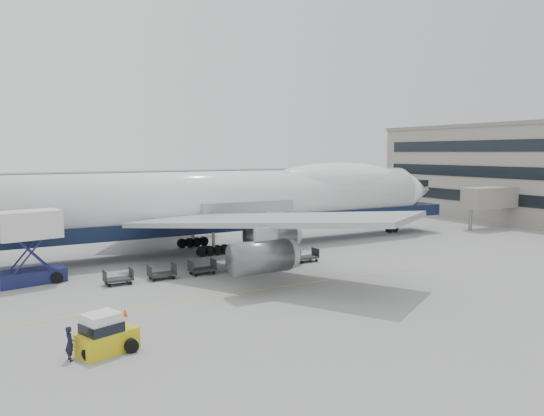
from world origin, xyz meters
TOP-DOWN VIEW (x-y plane):
  - ground at (0.00, 0.00)m, footprint 260.00×260.00m
  - apron_line at (0.00, -6.00)m, footprint 60.00×0.15m
  - hangar at (-10.00, 70.00)m, footprint 110.00×8.00m
  - airliner at (0.64, 12.00)m, footprint 67.00×55.30m
  - catering_truck at (-21.22, 5.52)m, footprint 5.67×4.36m
  - baggage_tug at (-19.26, -13.57)m, footprint 3.50×2.61m
  - ground_worker at (-21.13, -13.73)m, footprint 0.55×0.74m
  - traffic_cone at (-16.65, -7.50)m, footprint 0.36×0.36m
  - dolly_0 at (-14.94, 1.41)m, footprint 2.30×1.35m
  - dolly_1 at (-11.17, 1.41)m, footprint 2.30×1.35m
  - dolly_2 at (-7.41, 1.41)m, footprint 2.30×1.35m
  - dolly_3 at (-3.65, 1.41)m, footprint 2.30×1.35m
  - dolly_4 at (0.11, 1.41)m, footprint 2.30×1.35m
  - dolly_5 at (3.88, 1.41)m, footprint 2.30×1.35m

SIDE VIEW (x-z plane):
  - ground at x=0.00m, z-range 0.00..0.00m
  - apron_line at x=0.00m, z-range 0.00..0.01m
  - traffic_cone at x=-16.65m, z-range -0.01..0.51m
  - dolly_0 at x=-14.94m, z-range -0.12..1.18m
  - dolly_1 at x=-11.17m, z-range -0.12..1.18m
  - dolly_2 at x=-7.41m, z-range -0.12..1.18m
  - dolly_3 at x=-3.65m, z-range -0.12..1.18m
  - dolly_4 at x=0.11m, z-range -0.12..1.18m
  - dolly_5 at x=3.88m, z-range -0.12..1.18m
  - ground_worker at x=-21.13m, z-range 0.00..1.87m
  - baggage_tug at x=-19.26m, z-range -0.13..2.16m
  - catering_truck at x=-21.22m, z-range 0.37..6.53m
  - hangar at x=-10.00m, z-range 0.00..7.00m
  - airliner at x=0.64m, z-range -4.37..15.61m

